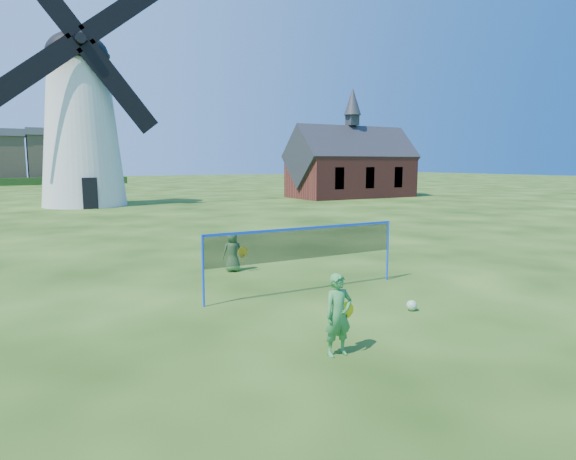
% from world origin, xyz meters
% --- Properties ---
extents(ground, '(220.00, 220.00, 0.00)m').
position_xyz_m(ground, '(0.00, 0.00, 0.00)').
color(ground, black).
rests_on(ground, ground).
extents(windmill, '(11.81, 5.65, 16.81)m').
position_xyz_m(windmill, '(-1.05, 27.97, 5.95)').
color(windmill, silver).
rests_on(windmill, ground).
extents(chapel, '(11.22, 5.44, 9.48)m').
position_xyz_m(chapel, '(20.83, 26.23, 2.67)').
color(chapel, maroon).
rests_on(chapel, ground).
extents(badminton_net, '(5.05, 0.05, 1.55)m').
position_xyz_m(badminton_net, '(0.62, 0.44, 1.14)').
color(badminton_net, blue).
rests_on(badminton_net, ground).
extents(player_girl, '(0.67, 0.36, 1.32)m').
position_xyz_m(player_girl, '(-0.88, -3.11, 0.66)').
color(player_girl, '#368843').
rests_on(player_girl, ground).
extents(player_boy, '(0.67, 0.46, 1.12)m').
position_xyz_m(player_boy, '(-0.02, 3.31, 0.56)').
color(player_boy, '#508A42').
rests_on(player_boy, ground).
extents(play_ball, '(0.22, 0.22, 0.22)m').
position_xyz_m(play_ball, '(1.79, -1.91, 0.11)').
color(play_ball, green).
rests_on(play_ball, ground).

